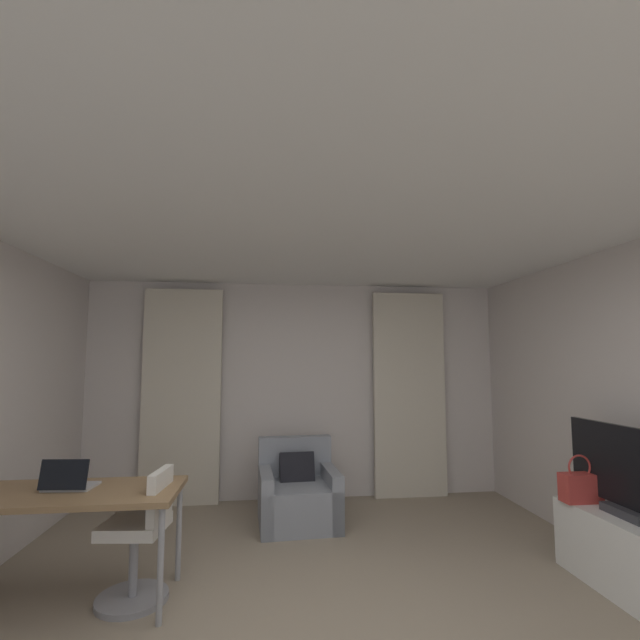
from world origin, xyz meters
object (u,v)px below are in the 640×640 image
(desk, at_px, (70,500))
(armchair, at_px, (298,495))
(desk_chair, at_px, (140,542))
(laptop, at_px, (69,483))
(handbag_primary, at_px, (581,486))
(tv_console, at_px, (636,558))
(tv_flatscreen, at_px, (628,473))

(desk, bearing_deg, armchair, 39.29)
(armchair, height_order, desk_chair, desk_chair)
(desk, relative_size, laptop, 4.30)
(desk, relative_size, desk_chair, 1.66)
(armchair, xyz_separation_m, laptop, (-1.68, -1.32, 0.53))
(handbag_primary, bearing_deg, tv_console, -73.43)
(laptop, distance_m, handbag_primary, 3.85)
(tv_console, height_order, tv_flatscreen, tv_flatscreen)
(desk_chair, bearing_deg, laptop, 176.85)
(laptop, bearing_deg, desk, -54.22)
(tv_flatscreen, relative_size, handbag_primary, 3.01)
(tv_console, bearing_deg, armchair, 143.36)
(laptop, relative_size, handbag_primary, 0.92)
(desk, distance_m, tv_console, 3.97)
(desk_chair, relative_size, tv_flatscreen, 0.79)
(handbag_primary, bearing_deg, armchair, 148.76)
(desk, distance_m, desk_chair, 0.56)
(armchair, height_order, laptop, laptop)
(laptop, xyz_separation_m, tv_flatscreen, (3.96, -0.35, 0.03))
(tv_flatscreen, bearing_deg, handbag_primary, 107.76)
(armchair, bearing_deg, handbag_primary, -31.24)
(desk_chair, xyz_separation_m, tv_flatscreen, (3.46, -0.32, 0.44))
(desk, relative_size, tv_console, 1.30)
(laptop, relative_size, tv_console, 0.30)
(laptop, height_order, tv_flatscreen, tv_flatscreen)
(laptop, xyz_separation_m, handbag_primary, (3.85, 0.01, -0.15))
(desk, height_order, handbag_primary, handbag_primary)
(desk, xyz_separation_m, handbag_primary, (3.82, 0.05, -0.05))
(armchair, bearing_deg, tv_console, -36.64)
(tv_console, bearing_deg, handbag_primary, 106.57)
(armchair, distance_m, desk, 2.18)
(laptop, bearing_deg, tv_console, -5.38)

